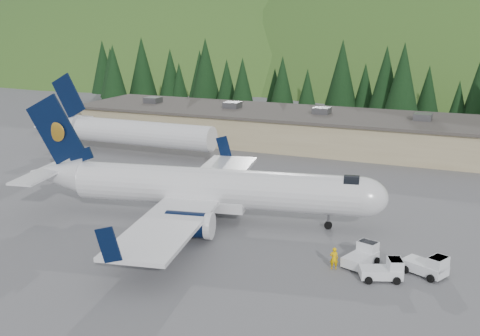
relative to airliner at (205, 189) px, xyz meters
name	(u,v)px	position (x,y,z in m)	size (l,w,h in m)	color
ground	(216,221)	(1.06, 0.20, -3.25)	(600.00, 600.00, 0.00)	#5D5D62
airliner	(205,189)	(0.00, 0.00, 0.00)	(36.65, 34.58, 12.19)	white
second_airliner	(126,131)	(-23.87, 22.20, 0.07)	(27.50, 11.00, 10.05)	white
baggage_tug_a	(385,270)	(18.87, -7.12, -2.49)	(3.54, 2.79, 1.70)	white
baggage_tug_b	(428,266)	(21.86, -5.09, -2.44)	(3.78, 3.08, 1.80)	white
baggage_tug_c	(362,256)	(16.67, -4.93, -2.46)	(2.83, 3.68, 1.77)	white
terminal_building	(290,127)	(-3.95, 38.20, -0.63)	(71.00, 17.00, 6.10)	tan
ramp_worker	(334,258)	(14.76, -6.73, -2.32)	(0.68, 0.44, 1.85)	#FFBF00
tree_line	(317,80)	(-6.69, 62.04, 4.45)	(113.98, 17.63, 14.14)	black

